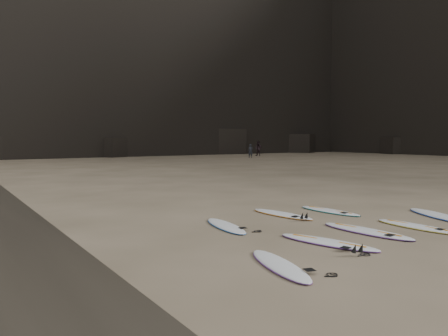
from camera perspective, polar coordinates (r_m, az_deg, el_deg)
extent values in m
plane|color=#897559|center=(12.05, 20.00, -7.52)|extent=(240.00, 240.00, 0.00)
cube|color=black|center=(72.01, -17.32, 18.01)|extent=(170.00, 32.00, 40.00)
cube|color=black|center=(54.91, -14.63, 2.63)|extent=(4.23, 4.46, 2.33)
cube|color=black|center=(63.27, -0.16, 3.49)|extent=(5.95, 5.19, 3.59)
cube|color=black|center=(69.72, 9.76, 3.19)|extent=(5.31, 5.56, 2.88)
cube|color=black|center=(67.86, 21.70, 2.75)|extent=(4.39, 4.01, 2.41)
ellipsoid|color=white|center=(8.21, 7.28, -12.42)|extent=(1.09, 2.26, 0.08)
ellipsoid|color=white|center=(10.08, 13.40, -9.37)|extent=(1.17, 2.48, 0.09)
ellipsoid|color=white|center=(11.49, 18.12, -7.79)|extent=(0.79, 2.58, 0.09)
ellipsoid|color=white|center=(12.56, 23.83, -6.96)|extent=(0.57, 2.31, 0.08)
ellipsoid|color=white|center=(14.52, 26.23, -5.56)|extent=(1.62, 2.69, 0.10)
ellipsoid|color=white|center=(11.59, 0.22, -7.52)|extent=(0.94, 2.29, 0.08)
ellipsoid|color=white|center=(13.41, 7.58, -5.96)|extent=(0.78, 2.41, 0.09)
ellipsoid|color=white|center=(14.29, 13.62, -5.43)|extent=(0.69, 2.32, 0.08)
imported|color=black|center=(50.78, 3.50, 2.24)|extent=(0.69, 0.57, 1.61)
imported|color=black|center=(55.89, 4.52, 2.54)|extent=(1.00, 1.12, 1.89)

